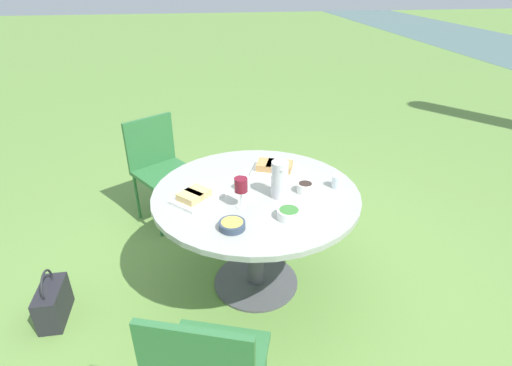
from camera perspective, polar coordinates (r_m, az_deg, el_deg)
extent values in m
plane|color=#668E42|center=(2.93, 0.00, -13.97)|extent=(40.00, 40.00, 0.00)
cylinder|color=#4C4C51|center=(2.92, 0.00, -13.83)|extent=(0.59, 0.59, 0.02)
cylinder|color=#4C4C51|center=(2.70, 0.00, -8.25)|extent=(0.11, 0.11, 0.69)
cylinder|color=#9EA399|center=(2.50, 0.00, -1.57)|extent=(1.29, 1.29, 0.03)
cube|color=#2D6B38|center=(3.45, -12.87, 1.39)|extent=(0.59, 0.60, 0.04)
cube|color=#2D6B38|center=(3.51, -14.92, 5.76)|extent=(0.27, 0.38, 0.42)
cylinder|color=#2D6B38|center=(3.34, -13.65, -4.29)|extent=(0.03, 0.03, 0.43)
cylinder|color=#2D6B38|center=(3.50, -8.19, -2.03)|extent=(0.03, 0.03, 0.43)
cylinder|color=#2D6B38|center=(3.63, -16.62, -1.91)|extent=(0.03, 0.03, 0.43)
cylinder|color=#2D6B38|center=(3.78, -11.44, 0.07)|extent=(0.03, 0.03, 0.43)
cube|color=#2D6B38|center=(1.91, -6.09, -24.52)|extent=(0.54, 0.55, 0.04)
cylinder|color=#2D6B38|center=(2.24, -9.61, -23.53)|extent=(0.03, 0.03, 0.43)
cylinder|color=silver|center=(2.39, 3.38, 0.52)|extent=(0.10, 0.10, 0.23)
cone|color=silver|center=(2.30, 3.68, 2.12)|extent=(0.03, 0.03, 0.03)
cylinder|color=silver|center=(2.33, -2.11, -3.33)|extent=(0.06, 0.06, 0.01)
cylinder|color=silver|center=(2.31, -2.13, -2.23)|extent=(0.01, 0.01, 0.10)
cylinder|color=maroon|center=(2.26, -2.17, -0.26)|extent=(0.08, 0.08, 0.08)
cube|color=white|center=(2.73, 2.65, 1.86)|extent=(0.31, 0.35, 0.02)
cube|color=#B2844C|center=(2.71, 4.05, 2.34)|extent=(0.17, 0.15, 0.05)
cube|color=#B2844C|center=(2.72, 2.67, 2.47)|extent=(0.17, 0.15, 0.05)
cube|color=#B2844C|center=(2.73, 1.30, 2.59)|extent=(0.17, 0.15, 0.05)
cube|color=white|center=(2.43, -8.21, -2.01)|extent=(0.36, 0.36, 0.02)
cube|color=tan|center=(2.38, -9.40, -2.01)|extent=(0.17, 0.17, 0.04)
cube|color=tan|center=(2.42, -8.26, -1.36)|extent=(0.17, 0.17, 0.04)
cylinder|color=#334256|center=(2.14, -3.43, -6.04)|extent=(0.14, 0.14, 0.04)
cylinder|color=#E0C147|center=(2.13, -3.44, -5.77)|extent=(0.12, 0.12, 0.02)
cylinder|color=white|center=(2.23, 4.71, -4.41)|extent=(0.13, 0.13, 0.05)
cylinder|color=#387533|center=(2.22, 4.73, -4.06)|extent=(0.11, 0.11, 0.02)
cylinder|color=white|center=(2.49, 7.02, -0.67)|extent=(0.10, 0.10, 0.06)
cylinder|color=#2D231E|center=(2.48, 7.05, -0.31)|extent=(0.08, 0.08, 0.03)
cylinder|color=silver|center=(2.48, -1.65, -0.07)|extent=(0.07, 0.07, 0.09)
cylinder|color=silver|center=(2.57, 11.54, 0.20)|extent=(0.07, 0.07, 0.08)
cube|color=#232328|center=(2.90, -26.99, -15.08)|extent=(0.30, 0.14, 0.24)
torus|color=#232328|center=(2.81, -27.66, -12.80)|extent=(0.19, 0.01, 0.19)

